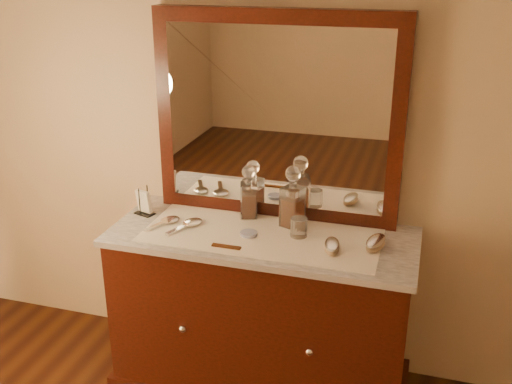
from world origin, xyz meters
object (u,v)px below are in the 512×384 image
Objects in this scene: decanter_left at (249,197)px; hand_mirror_inner at (190,224)px; dresser_cabinet at (262,314)px; decanter_right at (293,203)px; mirror_frame at (277,117)px; hand_mirror_outer at (167,221)px; pin_dish at (249,233)px; napkin_rack at (144,203)px; brush_near at (332,246)px; comb at (226,246)px; brush_far at (376,243)px.

decanter_left is 1.18× the size of hand_mirror_inner.
decanter_right is (0.11, 0.13, 0.56)m from dresser_cabinet.
mirror_frame reaches higher than hand_mirror_inner.
dresser_cabinet is 6.63× the size of hand_mirror_outer.
napkin_rack is at bearing 171.29° from pin_dish.
hand_mirror_outer is at bearing 175.65° from brush_near.
decanter_right is at bearing 43.56° from pin_dish.
brush_near is at bearing -5.21° from hand_mirror_inner.
hand_mirror_inner is at bearing 174.79° from brush_near.
decanter_left is (-0.00, 0.35, 0.10)m from comb.
brush_near is 0.75× the size of hand_mirror_outer.
decanter_right reaches higher than decanter_left.
napkin_rack is 0.54× the size of decanter_left.
mirror_frame is 0.42m from decanter_left.
decanter_right reaches higher than pin_dish.
hand_mirror_inner is at bearing 145.79° from comb.
decanter_right is at bearing -10.28° from decanter_left.
mirror_frame is 0.66m from comb.
decanter_left is 0.67m from brush_far.
decanter_left reaches higher than napkin_rack.
brush_near is (0.40, -0.05, 0.01)m from pin_dish.
decanter_left is (-0.12, 0.17, 0.55)m from dresser_cabinet.
dresser_cabinet is at bearing 2.11° from hand_mirror_outer.
decanter_left is 1.69× the size of brush_near.
mirror_frame reaches higher than dresser_cabinet.
brush_far reaches higher than dresser_cabinet.
napkin_rack is at bearing 155.66° from comb.
hand_mirror_outer is (-0.48, -0.26, -0.49)m from mirror_frame.
pin_dish is 0.51× the size of brush_near.
dresser_cabinet is 9.55× the size of napkin_rack.
napkin_rack is at bearing 165.73° from hand_mirror_inner.
brush_near is at bearing -4.35° from hand_mirror_outer.
hand_mirror_outer is at bearing -166.33° from decanter_right.
brush_far reaches higher than comb.
mirror_frame is 0.66m from hand_mirror_inner.
decanter_left is at bearing 169.72° from decanter_right.
comb is (-0.06, -0.15, -0.00)m from pin_dish.
comb reaches higher than dresser_cabinet.
comb is at bearing -121.29° from dresser_cabinet.
decanter_right is (0.11, -0.12, -0.38)m from mirror_frame.
hand_mirror_outer reaches higher than pin_dish.
pin_dish is 0.59m from napkin_rack.
decanter_left is 0.32m from hand_mirror_inner.
brush_far is at bearing 24.93° from brush_near.
decanter_left is at bearing 165.69° from brush_far.
hand_mirror_inner is (0.12, 0.00, 0.00)m from hand_mirror_outer.
decanter_right is 1.72× the size of brush_far.
mirror_frame is 3.96× the size of decanter_right.
decanter_right is at bearing -46.25° from mirror_frame.
dresser_cabinet is 0.46m from pin_dish.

